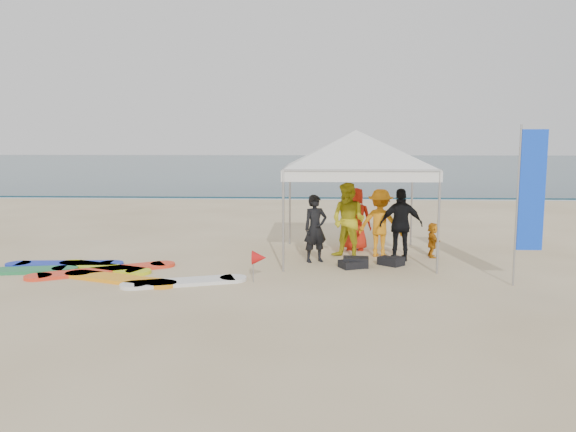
# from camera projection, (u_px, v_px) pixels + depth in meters

# --- Properties ---
(ground) EXTENTS (120.00, 120.00, 0.00)m
(ground) POSITION_uv_depth(u_px,v_px,m) (221.00, 306.00, 9.53)
(ground) COLOR beige
(ground) RESTS_ON ground
(ocean) EXTENTS (160.00, 84.00, 0.08)m
(ocean) POSITION_uv_depth(u_px,v_px,m) (301.00, 164.00, 68.94)
(ocean) COLOR #0C2633
(ocean) RESTS_ON ground
(shoreline_foam) EXTENTS (160.00, 1.20, 0.01)m
(shoreline_foam) POSITION_uv_depth(u_px,v_px,m) (282.00, 198.00, 27.56)
(shoreline_foam) COLOR silver
(shoreline_foam) RESTS_ON ground
(person_black_a) EXTENTS (0.67, 0.58, 1.56)m
(person_black_a) POSITION_uv_depth(u_px,v_px,m) (315.00, 229.00, 12.91)
(person_black_a) COLOR black
(person_black_a) RESTS_ON ground
(person_yellow) EXTENTS (1.11, 1.05, 1.81)m
(person_yellow) POSITION_uv_depth(u_px,v_px,m) (348.00, 221.00, 13.31)
(person_yellow) COLOR gold
(person_yellow) RESTS_ON ground
(person_orange_a) EXTENTS (1.19, 0.91, 1.63)m
(person_orange_a) POSITION_uv_depth(u_px,v_px,m) (380.00, 223.00, 13.54)
(person_orange_a) COLOR orange
(person_orange_a) RESTS_ON ground
(person_black_b) EXTENTS (0.99, 0.42, 1.70)m
(person_black_b) POSITION_uv_depth(u_px,v_px,m) (401.00, 225.00, 13.04)
(person_black_b) COLOR black
(person_black_b) RESTS_ON ground
(person_orange_b) EXTENTS (0.86, 0.64, 1.61)m
(person_orange_b) POSITION_uv_depth(u_px,v_px,m) (356.00, 219.00, 14.32)
(person_orange_b) COLOR red
(person_orange_b) RESTS_ON ground
(person_seated) EXTENTS (0.27, 0.79, 0.84)m
(person_seated) POSITION_uv_depth(u_px,v_px,m) (432.00, 240.00, 13.48)
(person_seated) COLOR orange
(person_seated) RESTS_ON ground
(canopy_tent) EXTENTS (4.60, 4.60, 3.47)m
(canopy_tent) POSITION_uv_depth(u_px,v_px,m) (356.00, 130.00, 13.15)
(canopy_tent) COLOR #A5A5A8
(canopy_tent) RESTS_ON ground
(feather_flag) EXTENTS (0.52, 0.04, 3.09)m
(feather_flag) POSITION_uv_depth(u_px,v_px,m) (530.00, 193.00, 10.61)
(feather_flag) COLOR #A5A5A8
(feather_flag) RESTS_ON ground
(marker_pennant) EXTENTS (0.28, 0.28, 0.64)m
(marker_pennant) POSITION_uv_depth(u_px,v_px,m) (259.00, 258.00, 11.05)
(marker_pennant) COLOR #A5A5A8
(marker_pennant) RESTS_ON ground
(gear_pile) EXTENTS (1.53, 0.86, 0.22)m
(gear_pile) POSITION_uv_depth(u_px,v_px,m) (368.00, 262.00, 12.50)
(gear_pile) COLOR black
(gear_pile) RESTS_ON ground
(surfboard_spread) EXTENTS (5.80, 2.37, 0.07)m
(surfboard_spread) POSITION_uv_depth(u_px,v_px,m) (97.00, 272.00, 11.84)
(surfboard_spread) COLOR #162DC0
(surfboard_spread) RESTS_ON ground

